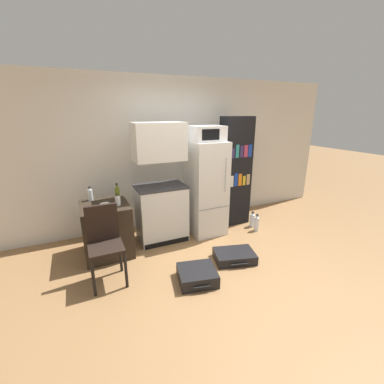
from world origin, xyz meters
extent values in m
plane|color=olive|center=(0.00, 0.00, 0.00)|extent=(24.00, 24.00, 0.00)
cube|color=silver|center=(0.20, 2.00, 1.31)|extent=(6.40, 0.10, 2.62)
cube|color=#2D2319|center=(-1.34, 1.24, 0.38)|extent=(0.66, 0.71, 0.77)
cube|color=silver|center=(-0.46, 1.34, 0.44)|extent=(0.76, 0.53, 0.89)
cube|color=#333338|center=(-0.46, 1.34, 0.90)|extent=(0.78, 0.54, 0.03)
cube|color=silver|center=(-0.46, 1.34, 1.60)|extent=(0.76, 0.45, 0.57)
cube|color=black|center=(-0.46, 1.07, 0.04)|extent=(0.73, 0.01, 0.08)
cube|color=silver|center=(0.33, 1.29, 0.79)|extent=(0.57, 0.61, 1.58)
cube|color=gray|center=(0.33, 0.98, 0.54)|extent=(0.55, 0.01, 0.01)
cylinder|color=silver|center=(0.51, 0.97, 1.07)|extent=(0.02, 0.02, 0.55)
cube|color=silver|center=(0.33, 1.29, 1.70)|extent=(0.51, 0.42, 0.24)
cube|color=black|center=(0.28, 1.08, 1.70)|extent=(0.30, 0.01, 0.16)
cube|color=black|center=(0.99, 1.43, 0.98)|extent=(0.52, 0.33, 1.96)
cube|color=silver|center=(0.82, 1.26, 0.86)|extent=(0.07, 0.01, 0.20)
cube|color=#193899|center=(0.90, 1.26, 0.88)|extent=(0.07, 0.01, 0.24)
cube|color=orange|center=(0.99, 1.26, 0.87)|extent=(0.07, 0.01, 0.22)
cube|color=gold|center=(1.08, 1.26, 0.85)|extent=(0.06, 0.01, 0.17)
cube|color=tan|center=(1.17, 1.26, 0.86)|extent=(0.07, 0.01, 0.19)
cube|color=#332856|center=(0.82, 1.26, 1.35)|extent=(0.06, 0.01, 0.16)
cube|color=teal|center=(0.90, 1.26, 1.38)|extent=(0.06, 0.01, 0.22)
cube|color=#332856|center=(0.99, 1.26, 1.38)|extent=(0.06, 0.01, 0.20)
cube|color=#A33351|center=(1.08, 1.26, 1.38)|extent=(0.08, 0.01, 0.21)
cube|color=#193899|center=(1.17, 1.26, 1.38)|extent=(0.07, 0.01, 0.21)
cylinder|color=silver|center=(-1.50, 1.51, 0.85)|extent=(0.07, 0.07, 0.16)
cylinder|color=silver|center=(-1.50, 1.51, 0.95)|extent=(0.03, 0.03, 0.03)
cylinder|color=black|center=(-1.50, 1.51, 0.97)|extent=(0.04, 0.04, 0.02)
cylinder|color=white|center=(-1.16, 1.13, 0.83)|extent=(0.07, 0.07, 0.12)
cylinder|color=white|center=(-1.16, 1.13, 0.90)|extent=(0.03, 0.03, 0.02)
cylinder|color=black|center=(-1.16, 1.13, 0.92)|extent=(0.04, 0.04, 0.01)
cylinder|color=#566619|center=(-1.14, 1.24, 0.88)|extent=(0.06, 0.06, 0.23)
cylinder|color=#566619|center=(-1.14, 1.24, 1.02)|extent=(0.03, 0.03, 0.04)
cylinder|color=black|center=(-1.14, 1.24, 1.05)|extent=(0.03, 0.03, 0.02)
cylinder|color=silver|center=(-1.33, 1.17, 0.79)|extent=(0.13, 0.13, 0.04)
cylinder|color=black|center=(-1.61, 0.31, 0.23)|extent=(0.04, 0.04, 0.47)
cylinder|color=black|center=(-1.25, 0.31, 0.23)|extent=(0.04, 0.04, 0.47)
cylinder|color=black|center=(-1.61, 0.67, 0.23)|extent=(0.04, 0.04, 0.47)
cylinder|color=black|center=(-1.25, 0.68, 0.23)|extent=(0.04, 0.04, 0.47)
cube|color=black|center=(-1.43, 0.49, 0.49)|extent=(0.40, 0.40, 0.04)
cube|color=black|center=(-1.43, 0.67, 0.74)|extent=(0.38, 0.05, 0.46)
cube|color=black|center=(-0.42, 0.07, 0.08)|extent=(0.54, 0.52, 0.16)
cylinder|color=black|center=(-0.47, -0.16, 0.08)|extent=(0.21, 0.06, 0.02)
cube|color=black|center=(0.26, 0.27, 0.07)|extent=(0.64, 0.52, 0.13)
cylinder|color=black|center=(0.21, 0.06, 0.07)|extent=(0.25, 0.09, 0.02)
cylinder|color=silver|center=(1.19, 1.09, 0.11)|extent=(0.09, 0.09, 0.23)
cylinder|color=silver|center=(1.19, 1.09, 0.25)|extent=(0.04, 0.04, 0.04)
cylinder|color=black|center=(1.19, 1.09, 0.28)|extent=(0.05, 0.05, 0.02)
cylinder|color=silver|center=(1.16, 0.92, 0.12)|extent=(0.08, 0.08, 0.24)
cylinder|color=silver|center=(1.16, 0.92, 0.27)|extent=(0.04, 0.04, 0.04)
cylinder|color=black|center=(1.16, 0.92, 0.30)|extent=(0.04, 0.04, 0.02)
camera|label=1|loc=(-1.62, -2.40, 2.03)|focal=24.00mm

